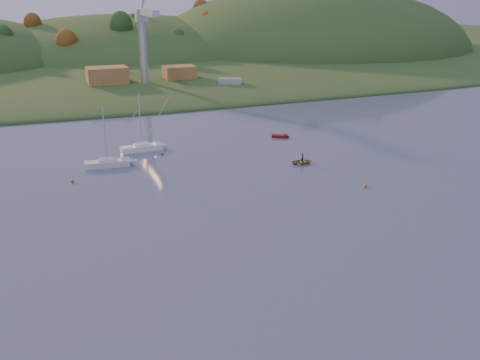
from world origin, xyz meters
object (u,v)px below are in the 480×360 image
object	(u,v)px
red_tender	(283,136)
canoe	(302,162)
sailboat_far	(107,163)
sailboat_near	(142,147)

from	to	relation	value
red_tender	canoe	bearing A→B (deg)	-71.41
sailboat_far	canoe	xyz separation A→B (m)	(30.35, -10.07, -0.31)
sailboat_near	red_tender	size ratio (longest dim) A/B	2.85
sailboat_far	sailboat_near	bearing A→B (deg)	49.92
canoe	red_tender	xyz separation A→B (m)	(4.30, 16.35, -0.10)
red_tender	sailboat_far	bearing A→B (deg)	-136.40
sailboat_far	red_tender	bearing A→B (deg)	15.27
canoe	red_tender	bearing A→B (deg)	-8.72
sailboat_near	sailboat_far	distance (m)	10.00
canoe	red_tender	distance (m)	16.90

